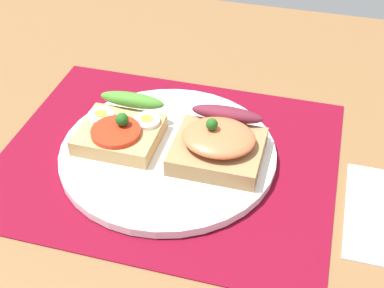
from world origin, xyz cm
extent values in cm
cube|color=brown|center=(0.00, 0.00, -1.60)|extent=(120.00, 90.00, 3.20)
cube|color=maroon|center=(0.00, 0.00, 0.15)|extent=(40.12, 32.88, 0.30)
cylinder|color=white|center=(0.00, 0.00, 0.83)|extent=(26.02, 26.02, 1.05)
cube|color=tan|center=(-6.10, 0.14, 2.35)|extent=(9.58, 8.41, 1.99)
cylinder|color=red|center=(-6.02, -1.11, 3.65)|extent=(5.94, 5.94, 0.60)
ellipsoid|color=#438229|center=(-6.10, 4.74, 4.25)|extent=(8.43, 2.20, 1.80)
sphere|color=#1E5919|center=(-5.58, 0.14, 4.75)|extent=(1.60, 1.60, 1.60)
cylinder|color=white|center=(-8.98, 1.47, 3.60)|extent=(3.27, 3.27, 0.50)
cylinder|color=yellow|center=(-8.98, 1.47, 3.93)|extent=(1.47, 1.47, 0.16)
cylinder|color=white|center=(-3.23, 1.96, 3.60)|extent=(3.27, 3.27, 0.50)
cylinder|color=yellow|center=(-3.23, 1.96, 3.93)|extent=(1.47, 1.47, 0.16)
cube|color=#9C764B|center=(6.10, -0.24, 2.45)|extent=(10.34, 9.13, 2.19)
ellipsoid|color=#E2683E|center=(6.15, 0.35, 4.54)|extent=(8.48, 7.30, 2.00)
ellipsoid|color=maroon|center=(6.10, 4.73, 4.44)|extent=(8.79, 2.20, 1.80)
sphere|color=#1E5919|center=(5.30, 0.36, 6.24)|extent=(1.40, 1.40, 1.40)
camera|label=1|loc=(15.66, -46.30, 42.66)|focal=49.89mm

